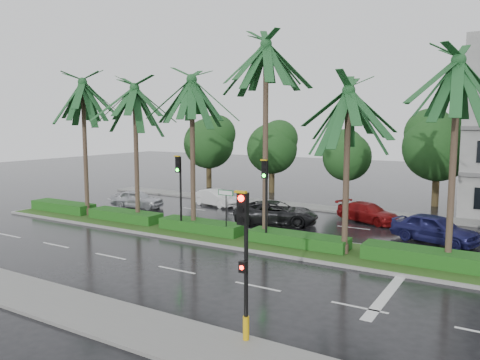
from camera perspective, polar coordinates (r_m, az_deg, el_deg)
The scene contains 17 objects.
ground at distance 24.65m, azimuth -0.36°, elevation -7.86°, with size 120.00×120.00×0.00m, color black.
near_sidewalk at distance 17.22m, azimuth -19.02°, elevation -14.69°, with size 40.00×2.40×0.12m, color slate.
far_sidewalk at distance 35.20m, azimuth 9.92°, elevation -3.38°, with size 40.00×2.00×0.12m, color slate.
median at distance 25.47m, azimuth 0.83°, elevation -7.20°, with size 36.00×4.00×0.15m.
hedge at distance 25.38m, azimuth 0.83°, elevation -6.39°, with size 35.20×1.40×0.60m.
lane_markings at distance 22.89m, azimuth 5.64°, elevation -9.05°, with size 34.00×13.06×0.01m.
palm_row at distance 25.43m, azimuth -1.60°, elevation 11.17°, with size 26.30×4.20×10.95m.
signal_near at distance 13.25m, azimuth 0.55°, elevation -9.71°, with size 0.34×0.45×4.36m.
signal_median_left at distance 26.59m, azimuth -7.40°, elevation -0.25°, with size 0.34×0.42×4.36m.
signal_median_right at distance 23.58m, azimuth 3.12°, elevation -1.12°, with size 0.34×0.42×4.36m.
street_sign at distance 25.12m, azimuth -1.74°, elevation -2.63°, with size 0.95×0.09×2.60m.
bg_trees at distance 39.90m, azimuth 13.20°, elevation 4.08°, with size 32.83×5.15×7.44m.
car_silver at distance 35.77m, azimuth -12.42°, elevation -2.28°, with size 3.93×1.58×1.34m, color silver.
car_white at distance 35.87m, azimuth -3.03°, elevation -2.16°, with size 3.82×1.33×1.26m, color white.
car_darkgrey at distance 29.42m, azimuth 4.42°, elevation -4.00°, with size 5.21×2.40×1.45m, color black.
car_red at distance 31.07m, azimuth 15.33°, elevation -3.85°, with size 4.25×1.73×1.23m, color maroon.
car_blue at distance 26.89m, azimuth 22.64°, elevation -5.48°, with size 4.49×1.81×1.53m, color navy.
Camera 1 is at (12.46, -20.32, 6.30)m, focal length 35.00 mm.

